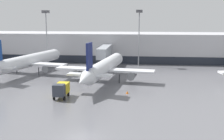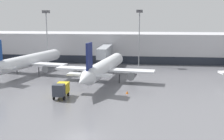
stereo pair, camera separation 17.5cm
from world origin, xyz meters
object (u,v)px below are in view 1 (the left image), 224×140
(parked_jet_3, at_px, (104,67))
(apron_light_mast_0, at_px, (139,21))
(traffic_cone_1, at_px, (127,92))
(parked_jet_1, at_px, (28,61))
(apron_light_mast_5, at_px, (46,21))
(service_truck_2, at_px, (61,89))

(parked_jet_3, height_order, apron_light_mast_0, apron_light_mast_0)
(traffic_cone_1, bearing_deg, parked_jet_1, 148.33)
(parked_jet_3, bearing_deg, apron_light_mast_5, 51.71)
(service_truck_2, relative_size, traffic_cone_1, 7.75)
(parked_jet_1, height_order, service_truck_2, parked_jet_1)
(service_truck_2, relative_size, apron_light_mast_0, 0.27)
(parked_jet_3, bearing_deg, apron_light_mast_0, -10.81)
(parked_jet_3, height_order, apron_light_mast_5, apron_light_mast_5)
(parked_jet_1, xyz_separation_m, apron_light_mast_5, (0.17, 13.74, 9.61))
(parked_jet_1, xyz_separation_m, parked_jet_3, (20.06, -6.42, -0.03))
(parked_jet_1, bearing_deg, apron_light_mast_0, -48.61)
(service_truck_2, height_order, apron_light_mast_0, apron_light_mast_0)
(parked_jet_3, height_order, service_truck_2, parked_jet_3)
(parked_jet_1, distance_m, service_truck_2, 24.59)
(service_truck_2, height_order, traffic_cone_1, service_truck_2)
(apron_light_mast_0, bearing_deg, service_truck_2, -109.93)
(parked_jet_3, distance_m, service_truck_2, 14.79)
(parked_jet_3, bearing_deg, traffic_cone_1, -142.02)
(parked_jet_1, bearing_deg, parked_jet_3, -96.24)
(parked_jet_1, xyz_separation_m, traffic_cone_1, (25.70, -15.85, -2.97))
(parked_jet_3, xyz_separation_m, apron_light_mast_0, (7.12, 22.03, 9.72))
(traffic_cone_1, bearing_deg, apron_light_mast_5, 130.79)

